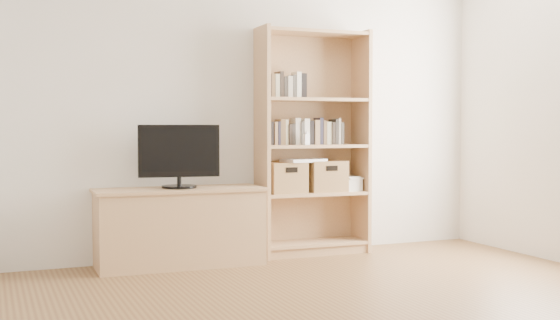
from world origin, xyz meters
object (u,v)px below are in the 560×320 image
tv_stand (179,228)px  basket_right (325,176)px  basket_left (285,178)px  television (179,156)px  baby_monitor (307,139)px  bookshelf (313,142)px  laptop (303,160)px

tv_stand → basket_right: (1.37, 0.06, 0.39)m
basket_left → basket_right: size_ratio=0.98×
television → baby_monitor: (1.13, -0.04, 0.13)m
baby_monitor → basket_right: size_ratio=0.29×
bookshelf → television: (-1.24, -0.07, -0.10)m
basket_right → bookshelf: bearing=178.7°
bookshelf → laptop: bookshelf is taller
basket_left → bookshelf: bearing=-0.7°
tv_stand → basket_right: bearing=4.1°
baby_monitor → bookshelf: bearing=32.5°
tv_stand → television: television is taller
baby_monitor → laptop: 0.21m
baby_monitor → laptop: (0.01, 0.10, -0.19)m
bookshelf → television: size_ratio=3.04×
television → baby_monitor: size_ratio=6.86×
baby_monitor → basket_left: size_ratio=0.29×
basket_left → laptop: size_ratio=0.92×
basket_right → tv_stand: bearing=-175.0°
television → basket_right: (1.37, 0.06, -0.21)m
bookshelf → baby_monitor: (-0.11, -0.11, 0.03)m
tv_stand → basket_left: 1.05m
bookshelf → baby_monitor: bearing=-135.0°
tv_stand → baby_monitor: baby_monitor is taller
tv_stand → basket_right: size_ratio=3.99×
television → basket_left: television is taller
baby_monitor → basket_right: (0.24, 0.10, -0.33)m
bookshelf → laptop: 0.19m
television → tv_stand: bearing=0.0°
tv_stand → baby_monitor: 1.34m
basket_left → baby_monitor: bearing=-36.1°
tv_stand → television: (0.00, 0.00, 0.59)m
basket_left → television: bearing=-176.7°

